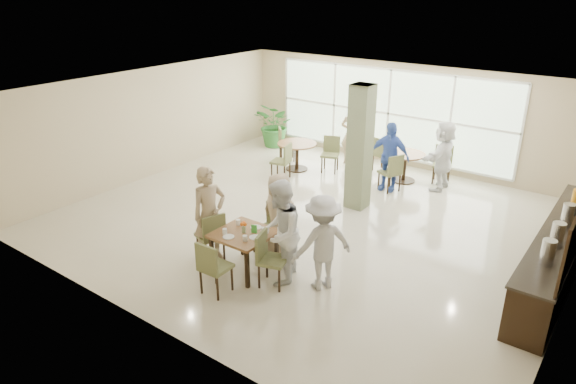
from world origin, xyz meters
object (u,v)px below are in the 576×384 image
Objects in this scene: main_table at (244,237)px; teen_right at (280,233)px; buffet_counter at (560,250)px; adult_b at (443,156)px; adult_a at (389,156)px; round_table_left at (297,150)px; round_table_right at (405,160)px; teen_standing at (322,243)px; potted_plant at (276,125)px; adult_standing at (351,135)px; teen_far at (279,214)px; teen_left at (210,215)px.

main_table is 0.75m from teen_right.
buffet_counter is at bearing 102.45° from teen_right.
teen_right is at bearing -7.50° from adult_b.
teen_right is 1.07× the size of adult_a.
buffet_counter is (4.52, 2.97, -0.11)m from main_table.
adult_a reaches higher than round_table_left.
round_table_left is 3.82m from adult_b.
round_table_right is at bearing 79.27° from adult_a.
teen_standing is (1.38, 0.37, 0.17)m from main_table.
teen_right is at bearing -51.96° from potted_plant.
buffet_counter is at bearing 142.72° from adult_standing.
adult_b is (0.66, 5.71, -0.05)m from teen_right.
teen_right reaches higher than adult_b.
main_table is at bearing -146.74° from buffet_counter.
main_table is 0.61× the size of teen_far.
adult_b reaches higher than teen_far.
round_table_right is (0.41, 5.80, -0.10)m from main_table.
teen_far reaches higher than potted_plant.
round_table_right is 0.55× the size of teen_right.
teen_right is at bearing -87.03° from round_table_right.
teen_right is at bearing -143.26° from buffet_counter.
round_table_right is at bearing -89.23° from adult_b.
buffet_counter is at bearing -43.42° from teen_left.
potted_plant is 8.00m from teen_standing.
teen_far reaches higher than main_table.
buffet_counter reaches higher than teen_standing.
round_table_left is 7.12m from buffet_counter.
adult_a reaches higher than potted_plant.
main_table is 0.91× the size of round_table_left.
teen_far is (-4.43, -2.08, 0.24)m from buffet_counter.
adult_standing reaches higher than round_table_left.
teen_far is 0.92× the size of adult_b.
teen_standing is at bearing -79.82° from round_table_right.
teen_standing is at bearing -81.70° from adult_a.
teen_left reaches higher than teen_far.
potted_plant is at bearing 123.25° from main_table.
adult_a is at bearing -15.32° from potted_plant.
buffet_counter is 2.74× the size of adult_a.
adult_b is at bearing 14.32° from round_table_left.
main_table is 0.56× the size of adult_b.
adult_standing is (-1.79, 0.37, 0.29)m from round_table_right.
teen_left is (3.31, -6.26, 0.22)m from potted_plant.
teen_standing is (2.15, 0.41, -0.07)m from teen_left.
teen_far is at bearing -166.31° from teen_right.
main_table is 0.53× the size of teen_left.
teen_left is at bearing -62.17° from potted_plant.
round_table_right is 0.61× the size of teen_standing.
round_table_left is 5.66m from teen_right.
adult_a is at bearing -52.80° from adult_b.
teen_standing is (-3.14, -2.60, 0.28)m from buffet_counter.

